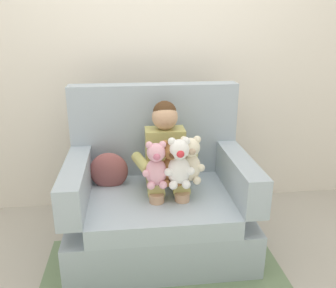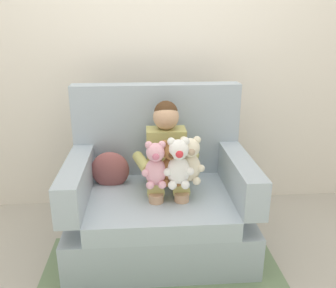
# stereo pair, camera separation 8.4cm
# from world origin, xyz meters

# --- Properties ---
(ground_plane) EXTENTS (8.00, 8.00, 0.00)m
(ground_plane) POSITION_xyz_m (0.00, 0.00, 0.00)
(ground_plane) COLOR #ADA89E
(back_wall) EXTENTS (6.00, 0.10, 2.60)m
(back_wall) POSITION_xyz_m (0.00, 0.73, 1.30)
(back_wall) COLOR silver
(back_wall) RESTS_ON ground
(armchair) EXTENTS (1.18, 0.84, 1.07)m
(armchair) POSITION_xyz_m (0.00, 0.06, 0.34)
(armchair) COLOR #9EADBC
(armchair) RESTS_ON ground
(seated_child) EXTENTS (0.45, 0.39, 0.82)m
(seated_child) POSITION_xyz_m (0.05, 0.06, 0.63)
(seated_child) COLOR tan
(seated_child) RESTS_ON armchair
(plush_pink) EXTENTS (0.17, 0.14, 0.29)m
(plush_pink) POSITION_xyz_m (-0.03, -0.13, 0.66)
(plush_pink) COLOR #EAA8BC
(plush_pink) RESTS_ON armchair
(plush_brown) EXTENTS (0.17, 0.14, 0.29)m
(plush_brown) POSITION_xyz_m (0.07, -0.11, 0.66)
(plush_brown) COLOR brown
(plush_brown) RESTS_ON armchair
(plush_white) EXTENTS (0.18, 0.15, 0.31)m
(plush_white) POSITION_xyz_m (0.11, -0.14, 0.67)
(plush_white) COLOR white
(plush_white) RESTS_ON armchair
(plush_cream) EXTENTS (0.18, 0.15, 0.30)m
(plush_cream) POSITION_xyz_m (0.19, -0.09, 0.67)
(plush_cream) COLOR silver
(plush_cream) RESTS_ON armchair
(throw_pillow) EXTENTS (0.26, 0.13, 0.26)m
(throw_pillow) POSITION_xyz_m (-0.33, 0.15, 0.52)
(throw_pillow) COLOR #8C4C4C
(throw_pillow) RESTS_ON armchair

